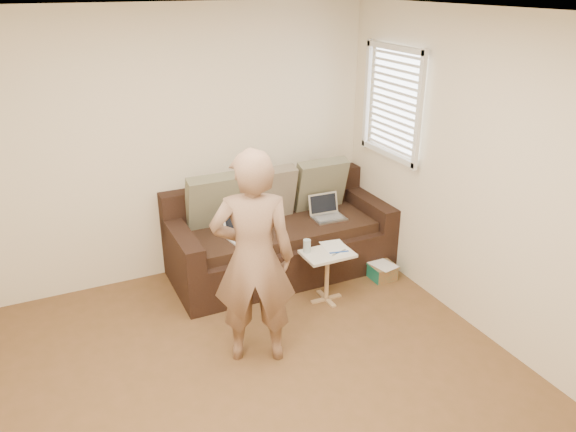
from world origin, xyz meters
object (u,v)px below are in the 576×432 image
at_px(sofa, 281,233).
at_px(side_table, 327,276).
at_px(person, 253,259).
at_px(laptop_white, 248,238).
at_px(striped_box, 382,271).
at_px(laptop_silver, 329,219).
at_px(drinking_glass, 307,246).

xyz_separation_m(sofa, side_table, (0.15, -0.69, -0.18)).
bearing_deg(person, laptop_white, -87.36).
bearing_deg(laptop_white, person, -117.77).
height_order(person, striped_box, person).
relative_size(laptop_silver, person, 0.19).
bearing_deg(laptop_white, laptop_silver, -4.32).
bearing_deg(drinking_glass, sofa, 88.34).
bearing_deg(laptop_silver, side_table, -117.64).
xyz_separation_m(drinking_glass, striped_box, (0.87, 0.03, -0.48)).
bearing_deg(sofa, side_table, -77.93).
xyz_separation_m(person, striped_box, (1.61, 0.59, -0.79)).
relative_size(laptop_white, person, 0.21).
height_order(laptop_white, drinking_glass, laptop_white).
bearing_deg(side_table, person, -152.34).
distance_m(sofa, side_table, 0.73).
distance_m(laptop_silver, person, 1.71).
height_order(side_table, drinking_glass, drinking_glass).
bearing_deg(sofa, laptop_white, -160.08).
height_order(person, side_table, person).
bearing_deg(laptop_white, striped_box, -27.49).
bearing_deg(side_table, laptop_white, 135.83).
distance_m(laptop_silver, side_table, 0.76).
relative_size(person, striped_box, 6.90).
xyz_separation_m(laptop_silver, striped_box, (0.34, -0.50, -0.44)).
bearing_deg(drinking_glass, person, -142.68).
bearing_deg(striped_box, laptop_white, 161.32).
relative_size(laptop_silver, laptop_white, 0.89).
bearing_deg(side_table, drinking_glass, 151.29).
distance_m(laptop_silver, laptop_white, 0.92).
bearing_deg(person, drinking_glass, -121.08).
bearing_deg(laptop_silver, person, -136.72).
xyz_separation_m(laptop_white, side_table, (0.56, -0.54, -0.27)).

